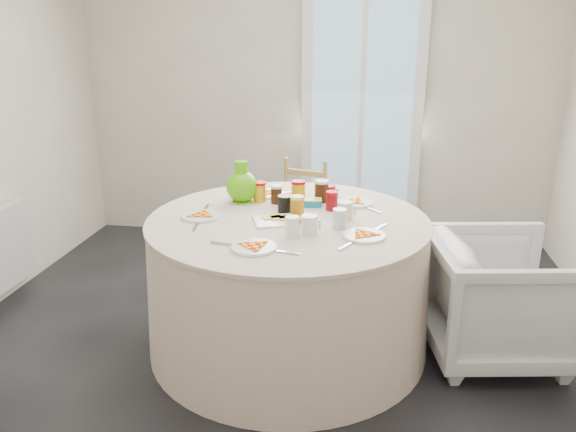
# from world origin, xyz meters

# --- Properties ---
(floor) EXTENTS (4.00, 4.00, 0.00)m
(floor) POSITION_xyz_m (0.00, 0.00, 0.00)
(floor) COLOR black
(floor) RESTS_ON ground
(wall_back) EXTENTS (4.00, 0.02, 2.60)m
(wall_back) POSITION_xyz_m (0.00, 2.00, 1.30)
(wall_back) COLOR #BCB5A3
(wall_back) RESTS_ON floor
(glass_door) EXTENTS (1.00, 0.08, 2.10)m
(glass_door) POSITION_xyz_m (0.40, 1.95, 1.05)
(glass_door) COLOR silver
(glass_door) RESTS_ON floor
(table) EXTENTS (1.63, 1.63, 0.83)m
(table) POSITION_xyz_m (0.05, 0.16, 0.38)
(table) COLOR beige
(table) RESTS_ON floor
(wooden_chair) EXTENTS (0.47, 0.45, 0.85)m
(wooden_chair) POSITION_xyz_m (-0.05, 1.27, 0.47)
(wooden_chair) COLOR tan
(wooden_chair) RESTS_ON floor
(armchair) EXTENTS (0.82, 0.86, 0.78)m
(armchair) POSITION_xyz_m (1.24, 0.22, 0.39)
(armchair) COLOR silver
(armchair) RESTS_ON floor
(place_settings) EXTENTS (1.43, 1.43, 0.02)m
(place_settings) POSITION_xyz_m (0.05, 0.16, 0.77)
(place_settings) COLOR silver
(place_settings) RESTS_ON table
(jar_cluster) EXTENTS (0.57, 0.40, 0.15)m
(jar_cluster) POSITION_xyz_m (0.04, 0.40, 0.82)
(jar_cluster) COLOR olive
(jar_cluster) RESTS_ON table
(butter_tub) EXTENTS (0.12, 0.09, 0.04)m
(butter_tub) POSITION_xyz_m (0.16, 0.41, 0.79)
(butter_tub) COLOR teal
(butter_tub) RESTS_ON table
(green_pitcher) EXTENTS (0.25, 0.25, 0.25)m
(green_pitcher) POSITION_xyz_m (-0.28, 0.43, 0.87)
(green_pitcher) COLOR #50B809
(green_pitcher) RESTS_ON table
(cheese_platter) EXTENTS (0.37, 0.30, 0.04)m
(cheese_platter) POSITION_xyz_m (0.03, 0.10, 0.77)
(cheese_platter) COLOR white
(cheese_platter) RESTS_ON table
(mugs_glasses) EXTENTS (0.68, 0.68, 0.12)m
(mugs_glasses) POSITION_xyz_m (0.19, 0.15, 0.81)
(mugs_glasses) COLOR #999394
(mugs_glasses) RESTS_ON table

